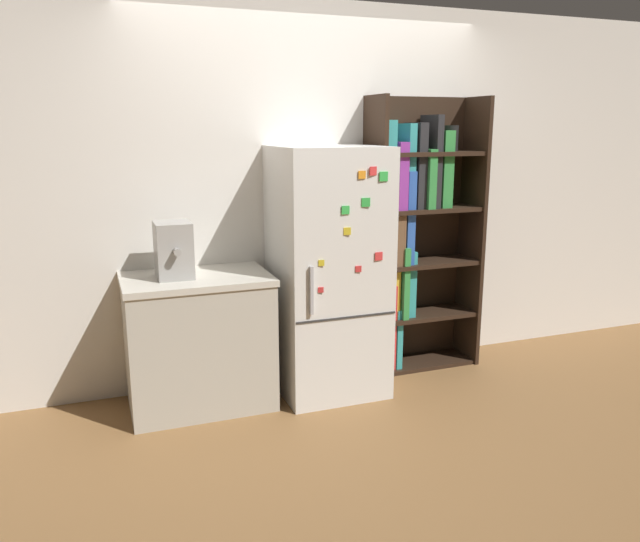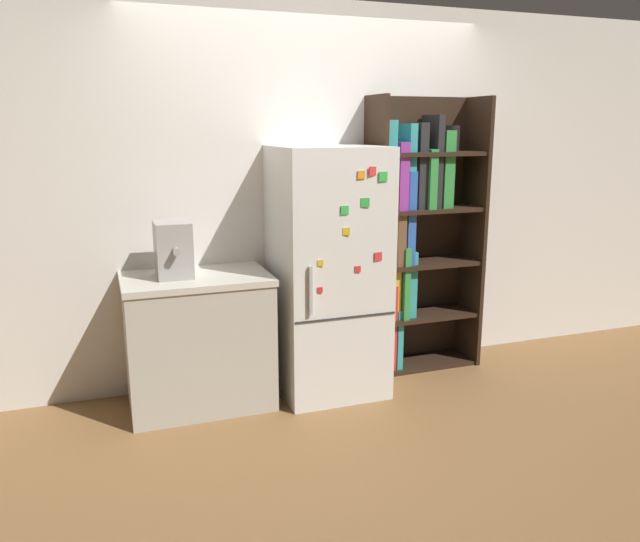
{
  "view_description": "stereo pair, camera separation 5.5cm",
  "coord_description": "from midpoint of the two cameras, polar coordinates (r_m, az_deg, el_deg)",
  "views": [
    {
      "loc": [
        -1.47,
        -3.67,
        1.77
      ],
      "look_at": [
        -0.04,
        0.15,
        0.83
      ],
      "focal_mm": 35.0,
      "sensor_mm": 36.0,
      "label": 1
    },
    {
      "loc": [
        -1.42,
        -3.69,
        1.77
      ],
      "look_at": [
        -0.04,
        0.15,
        0.83
      ],
      "focal_mm": 35.0,
      "sensor_mm": 36.0,
      "label": 2
    }
  ],
  "objects": [
    {
      "name": "refrigerator",
      "position": [
        4.17,
        0.31,
        -0.06
      ],
      "size": [
        0.69,
        0.7,
        1.65
      ],
      "color": "white",
      "rests_on": "ground_plane"
    },
    {
      "name": "kitchen_counter",
      "position": [
        4.1,
        -11.41,
        -6.28
      ],
      "size": [
        0.91,
        0.61,
        0.86
      ],
      "color": "#BCB7A8",
      "rests_on": "ground_plane"
    },
    {
      "name": "bookshelf",
      "position": [
        4.59,
        7.82,
        3.37
      ],
      "size": [
        0.84,
        0.35,
        1.98
      ],
      "color": "black",
      "rests_on": "ground_plane"
    },
    {
      "name": "ground_plane",
      "position": [
        4.33,
        0.84,
        -11.1
      ],
      "size": [
        16.0,
        16.0,
        0.0
      ],
      "primitive_type": "plane",
      "color": "olive"
    },
    {
      "name": "espresso_machine",
      "position": [
        3.93,
        -13.64,
        1.88
      ],
      "size": [
        0.22,
        0.31,
        0.34
      ],
      "color": "#A5A39E",
      "rests_on": "kitchen_counter"
    },
    {
      "name": "wall_back",
      "position": [
        4.42,
        -1.36,
        6.93
      ],
      "size": [
        8.0,
        0.05,
        2.6
      ],
      "color": "white",
      "rests_on": "ground_plane"
    }
  ]
}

